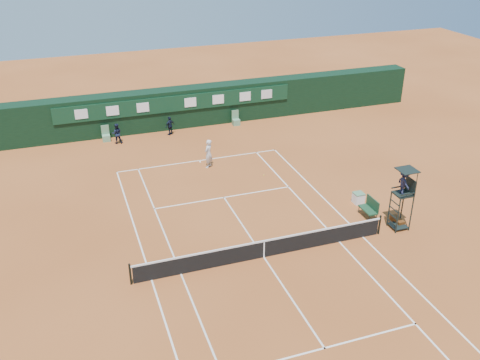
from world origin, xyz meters
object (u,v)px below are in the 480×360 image
object	(u,v)px
tennis_net	(264,248)
player	(208,154)
player_bench	(370,207)
umpire_chair	(404,187)
cooler	(358,198)

from	to	relation	value
tennis_net	player	distance (m)	10.74
tennis_net	player	size ratio (longest dim) A/B	6.72
player_bench	player	world-z (taller)	player
umpire_chair	player_bench	xyz separation A→B (m)	(-0.80, 1.53, -1.86)
cooler	player	distance (m)	10.10
tennis_net	player_bench	bearing A→B (deg)	13.94
player_bench	player	size ratio (longest dim) A/B	0.63
cooler	umpire_chair	bearing A→B (deg)	-79.24
umpire_chair	cooler	xyz separation A→B (m)	(-0.59, 3.08, -2.13)
player_bench	cooler	size ratio (longest dim) A/B	1.86
tennis_net	player	bearing A→B (deg)	88.27
tennis_net	player	world-z (taller)	player
player_bench	player	bearing A→B (deg)	126.04
umpire_chair	tennis_net	bearing A→B (deg)	-178.68
umpire_chair	player	xyz separation A→B (m)	(-7.36, 10.55, -1.50)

